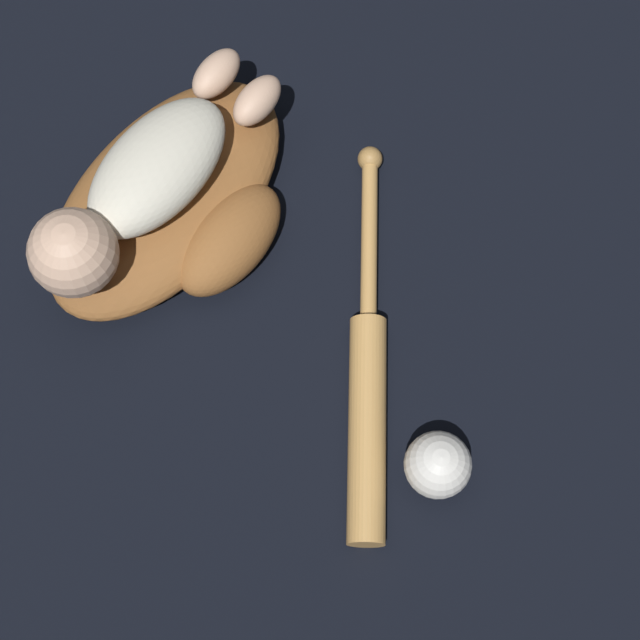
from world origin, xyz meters
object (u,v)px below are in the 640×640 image
at_px(baseball_bat, 368,387).
at_px(baseball, 438,465).
at_px(baseball_glove, 177,204).
at_px(baby_figure, 137,188).

xyz_separation_m(baseball_bat, baseball, (0.03, 0.12, 0.02)).
height_order(baseball_glove, baseball, same).
bearing_deg(baby_figure, baseball_glove, 154.10).
distance_m(baseball_glove, baseball_bat, 0.33).
height_order(baseball_bat, baseball, baseball).
relative_size(baby_figure, baseball, 4.95).
relative_size(baseball_glove, baby_figure, 0.99).
distance_m(baseball_bat, baseball, 0.13).
bearing_deg(baseball_bat, baby_figure, -92.54).
xyz_separation_m(baseball_glove, baseball, (0.08, 0.44, -0.00)).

